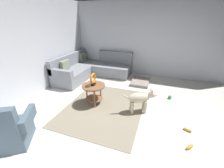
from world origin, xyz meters
TOP-DOWN VIEW (x-y plane):
  - ground_plane at (0.00, 0.00)m, footprint 6.00×6.00m
  - wall_back at (0.00, 2.94)m, footprint 6.00×0.12m
  - wall_right at (2.94, 0.00)m, footprint 0.12×6.00m
  - area_rug at (0.15, 0.70)m, footprint 2.30×1.90m
  - sectional_couch at (1.99, 2.02)m, footprint 2.20×2.25m
  - armchair at (-1.51, 1.82)m, footprint 0.93×1.00m
  - side_table at (0.25, 1.03)m, footprint 0.60×0.60m
  - torus_sculpture at (0.25, 1.03)m, footprint 0.28×0.08m
  - dog_bed_mat at (1.98, 0.08)m, footprint 0.80×0.60m
  - dog at (0.26, -0.18)m, footprint 0.43×0.79m
  - dog_toy_ball at (1.18, -0.89)m, footprint 0.10×0.10m
  - dog_toy_rope at (-0.07, -1.22)m, footprint 0.10×0.16m
  - dog_toy_bone at (-0.52, -1.21)m, footprint 0.17×0.17m

SIDE VIEW (x-z plane):
  - ground_plane at x=0.00m, z-range -0.10..0.00m
  - area_rug at x=0.15m, z-range 0.00..0.01m
  - dog_toy_rope at x=-0.07m, z-range 0.00..0.05m
  - dog_toy_bone at x=-0.52m, z-range 0.00..0.06m
  - dog_bed_mat at x=1.98m, z-range 0.00..0.09m
  - dog_toy_ball at x=1.18m, z-range 0.00..0.10m
  - sectional_couch at x=1.99m, z-range -0.15..0.73m
  - armchair at x=-1.51m, z-range -0.12..0.76m
  - dog at x=0.26m, z-range 0.06..0.69m
  - side_table at x=0.25m, z-range 0.15..0.69m
  - torus_sculpture at x=0.25m, z-range 0.55..0.87m
  - wall_back at x=0.00m, z-range 0.00..2.70m
  - wall_right at x=2.94m, z-range 0.00..2.70m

